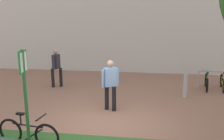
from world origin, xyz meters
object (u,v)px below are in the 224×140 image
(person_shirt_blue, at_px, (110,82))
(bollard_steel, at_px, (185,86))
(parking_sign_post, at_px, (25,86))
(bike_at_sign, at_px, (28,133))
(bike_rack_cluster, at_px, (223,82))
(person_suited_navy, at_px, (56,65))

(person_shirt_blue, bearing_deg, bollard_steel, 32.65)
(parking_sign_post, height_order, bike_at_sign, parking_sign_post)
(bike_rack_cluster, xyz_separation_m, bollard_steel, (-1.77, -1.24, 0.10))
(parking_sign_post, xyz_separation_m, person_shirt_blue, (1.59, 2.71, -0.59))
(bike_at_sign, xyz_separation_m, person_shirt_blue, (1.64, 2.62, 0.63))
(bike_at_sign, height_order, person_shirt_blue, person_shirt_blue)
(parking_sign_post, relative_size, person_suited_navy, 1.40)
(person_shirt_blue, bearing_deg, parking_sign_post, -120.40)
(parking_sign_post, xyz_separation_m, bike_rack_cluster, (6.07, 5.69, -1.23))
(bike_at_sign, relative_size, person_suited_navy, 0.97)
(bike_at_sign, relative_size, person_shirt_blue, 0.97)
(bollard_steel, xyz_separation_m, person_shirt_blue, (-2.71, -1.74, 0.53))
(bike_rack_cluster, bearing_deg, bollard_steel, -144.84)
(parking_sign_post, distance_m, person_shirt_blue, 3.19)
(parking_sign_post, relative_size, bollard_steel, 2.67)
(bike_at_sign, relative_size, bike_rack_cluster, 0.79)
(bike_at_sign, distance_m, bollard_steel, 6.16)
(person_shirt_blue, bearing_deg, bike_rack_cluster, 33.65)
(parking_sign_post, height_order, bike_rack_cluster, parking_sign_post)
(bike_rack_cluster, relative_size, person_shirt_blue, 1.23)
(parking_sign_post, bearing_deg, person_shirt_blue, 59.60)
(parking_sign_post, bearing_deg, bollard_steel, 45.95)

